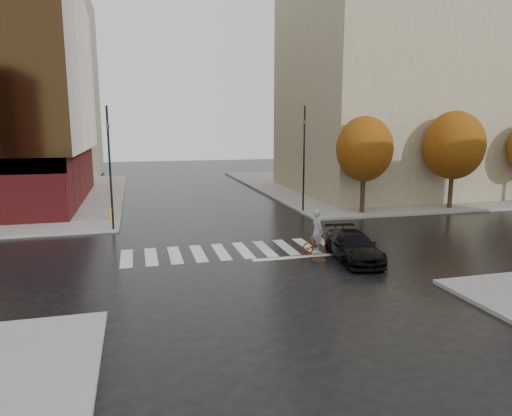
{
  "coord_description": "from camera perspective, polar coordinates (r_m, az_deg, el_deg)",
  "views": [
    {
      "loc": [
        -4.9,
        -20.51,
        6.0
      ],
      "look_at": [
        0.75,
        0.88,
        2.0
      ],
      "focal_mm": 32.0,
      "sensor_mm": 36.0,
      "label": 1
    }
  ],
  "objects": [
    {
      "name": "fire_hydrant",
      "position": [
        29.96,
        -17.6,
        -0.69
      ],
      "size": [
        0.27,
        0.27,
        0.76
      ],
      "color": "#E0B30D",
      "rests_on": "sidewalk_nw"
    },
    {
      "name": "tree_ne_a",
      "position": [
        31.68,
        13.39,
        7.18
      ],
      "size": [
        3.8,
        3.8,
        6.5
      ],
      "color": "black",
      "rests_on": "sidewalk_ne"
    },
    {
      "name": "traffic_light_nw",
      "position": [
        26.92,
        -17.84,
        5.65
      ],
      "size": [
        0.21,
        0.18,
        6.95
      ],
      "rotation": [
        0.0,
        0.0,
        -1.85
      ],
      "color": "black",
      "rests_on": "sidewalk_nw"
    },
    {
      "name": "traffic_light_ne",
      "position": [
        31.62,
        6.03,
        6.97
      ],
      "size": [
        0.21,
        0.22,
        7.18
      ],
      "rotation": [
        0.0,
        0.0,
        3.56
      ],
      "color": "black",
      "rests_on": "sidewalk_ne"
    },
    {
      "name": "building_ne_tan",
      "position": [
        43.55,
        15.93,
        14.01
      ],
      "size": [
        16.0,
        16.0,
        18.0
      ],
      "primitive_type": "cube",
      "color": "gray",
      "rests_on": "sidewalk_ne"
    },
    {
      "name": "cyclist",
      "position": [
        21.81,
        7.77,
        -3.83
      ],
      "size": [
        1.98,
        1.04,
        2.14
      ],
      "rotation": [
        0.0,
        0.0,
        1.79
      ],
      "color": "maroon",
      "rests_on": "ground"
    },
    {
      "name": "sedan",
      "position": [
        21.14,
        12.09,
        -4.69
      ],
      "size": [
        2.23,
        4.52,
        1.26
      ],
      "primitive_type": "imported",
      "rotation": [
        0.0,
        0.0,
        -0.11
      ],
      "color": "black",
      "rests_on": "ground"
    },
    {
      "name": "manhole",
      "position": [
        20.97,
        7.83,
        -6.46
      ],
      "size": [
        0.75,
        0.75,
        0.01
      ],
      "primitive_type": "cylinder",
      "rotation": [
        0.0,
        0.0,
        -0.11
      ],
      "color": "#452E18",
      "rests_on": "ground"
    },
    {
      "name": "crosswalk",
      "position": [
        22.39,
        -1.61,
        -5.29
      ],
      "size": [
        12.0,
        3.0,
        0.01
      ],
      "primitive_type": "cube",
      "color": "silver",
      "rests_on": "ground"
    },
    {
      "name": "ground",
      "position": [
        21.93,
        -1.31,
        -5.64
      ],
      "size": [
        120.0,
        120.0,
        0.0
      ],
      "primitive_type": "plane",
      "color": "black",
      "rests_on": "ground"
    },
    {
      "name": "sidewalk_ne",
      "position": [
        49.29,
        17.06,
        2.89
      ],
      "size": [
        30.0,
        30.0,
        0.15
      ],
      "primitive_type": "cube",
      "color": "gray",
      "rests_on": "ground"
    },
    {
      "name": "tree_ne_b",
      "position": [
        35.5,
        23.5,
        7.18
      ],
      "size": [
        4.2,
        4.2,
        6.89
      ],
      "color": "black",
      "rests_on": "sidewalk_ne"
    },
    {
      "name": "building_nw_far",
      "position": [
        58.72,
        -26.4,
        13.26
      ],
      "size": [
        14.0,
        12.0,
        20.0
      ],
      "primitive_type": "cube",
      "color": "gray",
      "rests_on": "sidewalk_nw"
    }
  ]
}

